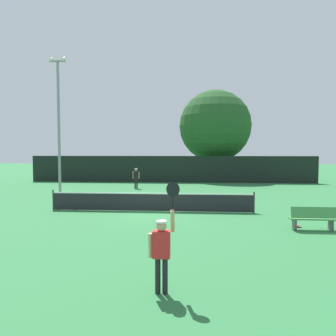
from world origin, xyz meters
The scene contains 11 objects.
ground_plane centered at (0.00, 0.00, 0.00)m, with size 120.00×120.00×0.00m, color #2D723D.
tennis_net centered at (0.00, 0.00, 0.51)m, with size 10.56×0.08×1.07m.
perimeter_fence centered at (0.00, 15.02, 1.32)m, with size 28.50×0.12×2.63m, color black.
player_serving centered at (1.45, -9.23, 1.07)m, with size 0.67×0.39×2.46m.
player_receiving centered at (-2.54, 9.68, 1.04)m, with size 0.57×0.25×1.69m.
tennis_ball centered at (0.98, 1.35, 0.03)m, with size 0.07×0.07×0.07m, color #CCE033.
spare_racket centered at (6.43, -2.69, 0.02)m, with size 0.28×0.52×0.04m.
courtside_bench centered at (6.88, -3.36, 0.48)m, with size 1.80×0.44×0.95m.
light_pole centered at (-7.03, 4.98, 5.33)m, with size 1.18×0.28×9.50m.
large_tree centered at (4.65, 19.07, 5.88)m, with size 7.89×7.89×9.83m.
parked_car_near centered at (6.41, 21.93, 0.78)m, with size 2.35×4.38×1.69m.
Camera 1 is at (2.10, -15.90, 3.13)m, focal length 33.32 mm.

